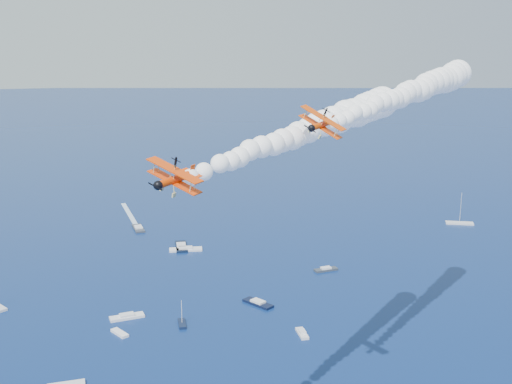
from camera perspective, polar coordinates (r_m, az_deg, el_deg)
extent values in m
cube|color=#313742|center=(256.88, -10.53, -3.24)|extent=(4.12, 11.38, 0.70)
cube|color=silver|center=(272.92, 17.84, -2.67)|extent=(11.40, 7.97, 0.70)
cube|color=silver|center=(166.19, 4.16, -12.57)|extent=(2.52, 6.40, 0.70)
cube|color=white|center=(229.07, -6.34, -5.16)|extent=(12.10, 5.50, 0.70)
cube|color=black|center=(232.40, -6.74, -4.89)|extent=(5.47, 12.84, 0.70)
cube|color=black|center=(183.09, 0.18, -9.98)|extent=(7.48, 9.84, 0.70)
cube|color=white|center=(178.21, -11.53, -10.96)|extent=(9.47, 3.89, 0.70)
cube|color=white|center=(169.63, -12.16, -12.30)|extent=(4.33, 6.18, 0.70)
cube|color=black|center=(172.06, -6.67, -11.68)|extent=(2.39, 5.95, 0.70)
cube|color=#303741|center=(209.58, 6.30, -6.96)|extent=(8.00, 3.18, 0.70)
cube|color=white|center=(280.41, -11.33, -1.92)|extent=(3.81, 38.05, 0.04)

